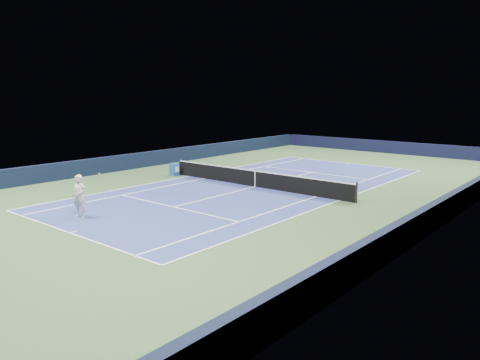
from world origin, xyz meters
The scene contains 19 objects.
ground centered at (0.00, 0.00, 0.00)m, with size 40.00×40.00×0.00m, color #31512C.
wall_far centered at (0.00, 19.82, 0.55)m, with size 22.00×0.35×1.10m, color black.
wall_right centered at (10.82, 0.00, 0.55)m, with size 0.35×40.00×1.10m, color black.
wall_left centered at (-10.82, 0.00, 0.55)m, with size 0.35×40.00×1.10m, color #101932.
court_surface centered at (0.00, 0.00, 0.00)m, with size 10.97×23.77×0.01m, color navy.
baseline_far centered at (0.00, 11.88, 0.01)m, with size 10.97×0.08×0.00m, color white.
baseline_near centered at (0.00, -11.88, 0.01)m, with size 10.97×0.08×0.00m, color white.
sideline_doubles_right centered at (5.49, 0.00, 0.01)m, with size 0.08×23.77×0.00m, color white.
sideline_doubles_left centered at (-5.49, 0.00, 0.01)m, with size 0.08×23.77×0.00m, color white.
sideline_singles_right centered at (4.12, 0.00, 0.01)m, with size 0.08×23.77×0.00m, color white.
sideline_singles_left centered at (-4.12, 0.00, 0.01)m, with size 0.08×23.77×0.00m, color white.
service_line_far centered at (0.00, 6.40, 0.01)m, with size 8.23×0.08×0.00m, color white.
service_line_near centered at (0.00, -6.40, 0.01)m, with size 8.23×0.08×0.00m, color white.
center_service_line centered at (0.00, 0.00, 0.01)m, with size 0.08×12.80×0.00m, color white.
center_mark_far centered at (0.00, 11.73, 0.01)m, with size 0.08×0.30×0.00m, color white.
center_mark_near centered at (0.00, -11.73, 0.01)m, with size 0.08×0.30×0.00m, color white.
tennis_net centered at (0.00, 0.00, 0.50)m, with size 12.90×0.10×1.07m.
sponsor_cube centered at (-6.40, -0.51, 0.41)m, with size 0.59×0.51×0.81m.
tennis_player centered at (-1.81, -10.28, 0.95)m, with size 0.89×1.36×1.89m.
Camera 1 is at (16.49, -21.19, 5.46)m, focal length 35.00 mm.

